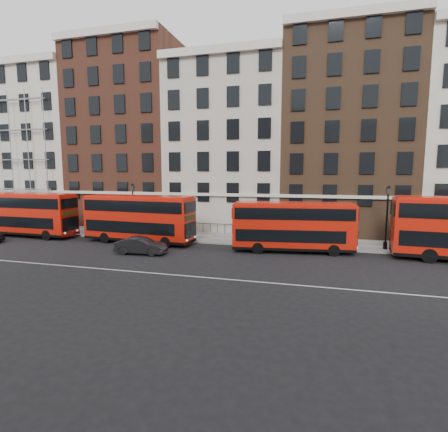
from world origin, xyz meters
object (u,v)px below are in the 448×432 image
(bus_a, at_px, (27,213))
(bus_c, at_px, (292,226))
(bus_b, at_px, (138,218))
(car_front, at_px, (141,246))

(bus_a, xyz_separation_m, bus_c, (26.56, -0.01, -0.18))
(bus_b, distance_m, car_front, 4.85)
(bus_c, xyz_separation_m, car_front, (-11.64, -3.91, -1.52))
(bus_a, distance_m, bus_b, 12.59)
(bus_b, bearing_deg, car_front, -55.06)
(bus_b, xyz_separation_m, car_front, (2.33, -3.91, -1.68))
(bus_c, relative_size, car_front, 2.42)
(bus_b, height_order, bus_c, bus_b)
(bus_a, distance_m, bus_c, 26.56)
(car_front, bearing_deg, bus_c, -75.40)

